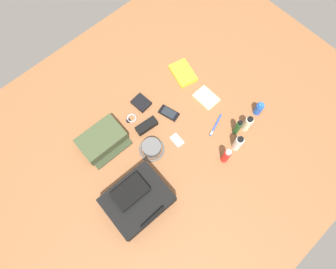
# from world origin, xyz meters

# --- Properties ---
(ground_plane) EXTENTS (2.64, 2.02, 0.02)m
(ground_plane) POSITION_xyz_m (0.00, 0.00, -0.01)
(ground_plane) COLOR brown
(ground_plane) RESTS_ON ground
(backpack) EXTENTS (0.35, 0.29, 0.14)m
(backpack) POSITION_xyz_m (0.39, 0.17, 0.06)
(backpack) COLOR black
(backpack) RESTS_ON ground_plane
(toiletry_pouch) EXTENTS (0.28, 0.23, 0.08)m
(toiletry_pouch) POSITION_xyz_m (0.32, -0.25, 0.04)
(toiletry_pouch) COLOR #384228
(toiletry_pouch) RESTS_ON ground_plane
(bucket_hat) EXTENTS (0.16, 0.16, 0.07)m
(bucket_hat) POSITION_xyz_m (0.13, -0.01, 0.03)
(bucket_hat) COLOR #515151
(bucket_hat) RESTS_ON ground_plane
(deodorant_spray) EXTENTS (0.05, 0.05, 0.11)m
(deodorant_spray) POSITION_xyz_m (-0.54, 0.26, 0.05)
(deodorant_spray) COLOR blue
(deodorant_spray) RESTS_ON ground_plane
(lotion_bottle) EXTENTS (0.05, 0.05, 0.14)m
(lotion_bottle) POSITION_xyz_m (-0.40, 0.28, 0.07)
(lotion_bottle) COLOR beige
(lotion_bottle) RESTS_ON ground_plane
(shampoo_bottle) EXTENTS (0.04, 0.04, 0.15)m
(shampoo_bottle) POSITION_xyz_m (-0.33, 0.26, 0.07)
(shampoo_bottle) COLOR #19471E
(shampoo_bottle) RESTS_ON ground_plane
(toothpaste_tube) EXTENTS (0.05, 0.05, 0.15)m
(toothpaste_tube) POSITION_xyz_m (-0.26, 0.33, 0.07)
(toothpaste_tube) COLOR white
(toothpaste_tube) RESTS_ON ground_plane
(sunscreen_spray) EXTENTS (0.04, 0.04, 0.16)m
(sunscreen_spray) POSITION_xyz_m (-0.15, 0.34, 0.07)
(sunscreen_spray) COLOR red
(sunscreen_spray) RESTS_ON ground_plane
(paperback_novel) EXTENTS (0.17, 0.21, 0.02)m
(paperback_novel) POSITION_xyz_m (-0.38, -0.27, 0.01)
(paperback_novel) COLOR yellow
(paperback_novel) RESTS_ON ground_plane
(cell_phone) EXTENTS (0.10, 0.14, 0.01)m
(cell_phone) POSITION_xyz_m (-0.11, -0.11, 0.01)
(cell_phone) COLOR black
(cell_phone) RESTS_ON ground_plane
(media_player) EXTENTS (0.06, 0.09, 0.01)m
(media_player) POSITION_xyz_m (-0.02, 0.06, 0.01)
(media_player) COLOR #B7B7BC
(media_player) RESTS_ON ground_plane
(wristwatch) EXTENTS (0.07, 0.06, 0.01)m
(wristwatch) POSITION_xyz_m (0.09, -0.25, 0.01)
(wristwatch) COLOR #99999E
(wristwatch) RESTS_ON ground_plane
(toothbrush) EXTENTS (0.16, 0.06, 0.02)m
(toothbrush) POSITION_xyz_m (-0.27, 0.15, 0.01)
(toothbrush) COLOR blue
(toothbrush) RESTS_ON ground_plane
(wallet) EXTENTS (0.10, 0.12, 0.02)m
(wallet) POSITION_xyz_m (-0.03, -0.29, 0.01)
(wallet) COLOR black
(wallet) RESTS_ON ground_plane
(notepad) EXTENTS (0.11, 0.15, 0.02)m
(notepad) POSITION_xyz_m (-0.37, -0.03, 0.01)
(notepad) COLOR beige
(notepad) RESTS_ON ground_plane
(sunglasses_case) EXTENTS (0.15, 0.07, 0.04)m
(sunglasses_case) POSITION_xyz_m (0.05, -0.14, 0.02)
(sunglasses_case) COLOR black
(sunglasses_case) RESTS_ON ground_plane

